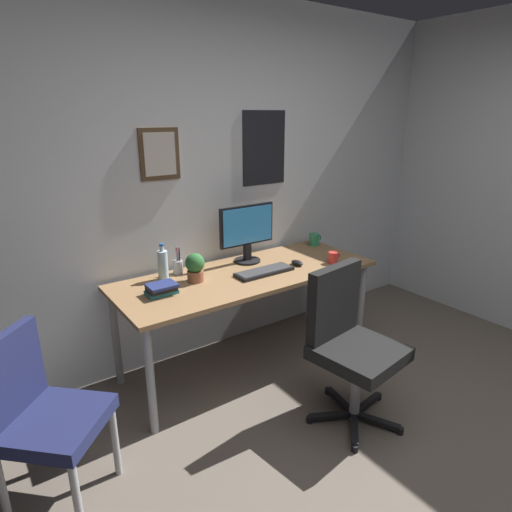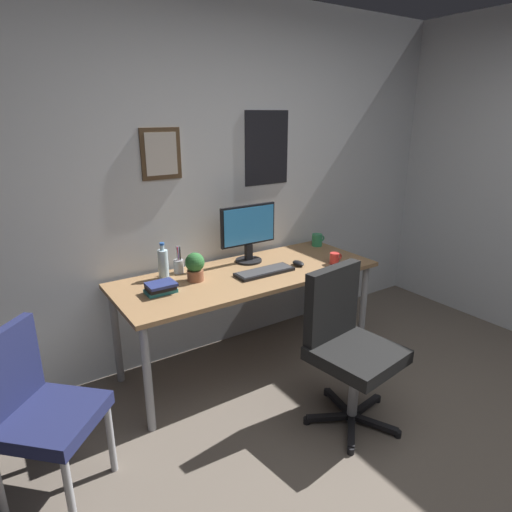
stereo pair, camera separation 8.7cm
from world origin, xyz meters
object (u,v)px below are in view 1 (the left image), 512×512
at_px(office_chair, 349,338).
at_px(water_bottle, 163,265).
at_px(monitor, 247,231).
at_px(pen_cup, 178,266).
at_px(coffee_mug_near, 333,258).
at_px(potted_plant, 195,266).
at_px(keyboard, 264,272).
at_px(book_stack_left, 162,289).
at_px(side_chair, 40,410).
at_px(coffee_mug_far, 314,239).
at_px(computer_mouse, 297,263).

xyz_separation_m(office_chair, water_bottle, (-0.70, 1.05, 0.30)).
distance_m(monitor, pen_cup, 0.58).
bearing_deg(office_chair, water_bottle, 123.41).
height_order(coffee_mug_near, potted_plant, potted_plant).
relative_size(keyboard, coffee_mug_near, 3.97).
distance_m(water_bottle, pen_cup, 0.14).
xyz_separation_m(water_bottle, pen_cup, (0.13, 0.04, -0.05)).
relative_size(coffee_mug_near, book_stack_left, 0.58).
relative_size(office_chair, side_chair, 1.09).
distance_m(monitor, book_stack_left, 0.84).
bearing_deg(potted_plant, coffee_mug_far, 7.34).
bearing_deg(pen_cup, coffee_mug_far, -1.94).
relative_size(monitor, pen_cup, 2.30).
relative_size(side_chair, water_bottle, 3.47).
bearing_deg(water_bottle, keyboard, -25.78).
relative_size(office_chair, computer_mouse, 8.64).
xyz_separation_m(side_chair, potted_plant, (1.08, 0.51, 0.33)).
xyz_separation_m(potted_plant, book_stack_left, (-0.28, -0.08, -0.07)).
bearing_deg(side_chair, potted_plant, 25.22).
xyz_separation_m(side_chair, monitor, (1.60, 0.65, 0.46)).
relative_size(computer_mouse, book_stack_left, 0.59).
distance_m(side_chair, potted_plant, 1.24).
xyz_separation_m(keyboard, water_bottle, (-0.63, 0.30, 0.09)).
relative_size(computer_mouse, pen_cup, 0.55).
xyz_separation_m(keyboard, computer_mouse, (0.30, -0.00, 0.01)).
height_order(side_chair, keyboard, side_chair).
relative_size(keyboard, book_stack_left, 2.30).
bearing_deg(potted_plant, water_bottle, 135.44).
height_order(office_chair, keyboard, office_chair).
xyz_separation_m(side_chair, keyboard, (1.55, 0.37, 0.24)).
bearing_deg(coffee_mug_far, office_chair, -122.94).
xyz_separation_m(monitor, book_stack_left, (-0.79, -0.21, -0.20)).
distance_m(side_chair, book_stack_left, 0.95).
xyz_separation_m(computer_mouse, coffee_mug_near, (0.25, -0.12, 0.03)).
distance_m(computer_mouse, water_bottle, 0.98).
distance_m(coffee_mug_near, coffee_mug_far, 0.47).
distance_m(coffee_mug_far, potted_plant, 1.23).
bearing_deg(pen_cup, book_stack_left, -131.68).
relative_size(computer_mouse, coffee_mug_near, 1.02).
distance_m(coffee_mug_near, book_stack_left, 1.31).
bearing_deg(side_chair, pen_cup, 33.98).
height_order(water_bottle, coffee_mug_near, water_bottle).
bearing_deg(keyboard, office_chair, -84.72).
height_order(water_bottle, pen_cup, water_bottle).
bearing_deg(coffee_mug_far, side_chair, -163.83).
relative_size(keyboard, potted_plant, 2.21).
height_order(office_chair, side_chair, office_chair).
bearing_deg(office_chair, monitor, 91.26).
xyz_separation_m(office_chair, side_chair, (-1.62, 0.39, -0.03)).
distance_m(coffee_mug_far, book_stack_left, 1.51).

